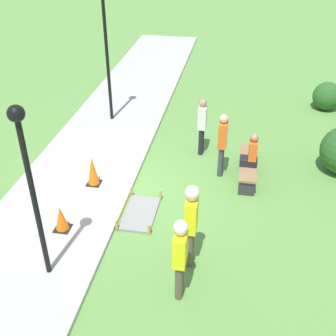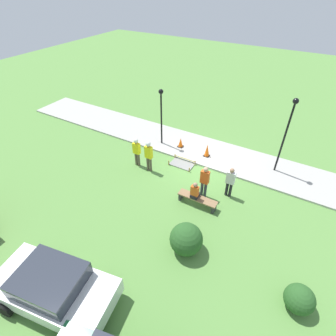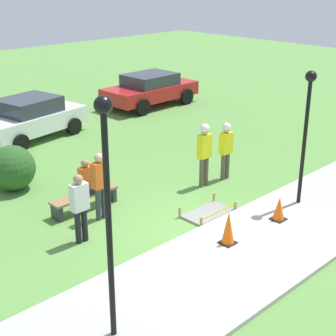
# 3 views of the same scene
# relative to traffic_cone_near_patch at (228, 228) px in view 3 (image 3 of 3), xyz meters

# --- Properties ---
(ground_plane) EXTENTS (60.00, 60.00, 0.00)m
(ground_plane) POSITION_rel_traffic_cone_near_patch_xyz_m (-0.08, 0.98, -0.48)
(ground_plane) COLOR #5B8E42
(sidewalk) EXTENTS (28.00, 2.96, 0.10)m
(sidewalk) POSITION_rel_traffic_cone_near_patch_xyz_m (-0.08, -0.50, -0.43)
(sidewalk) COLOR #ADAAA3
(sidewalk) RESTS_ON ground_plane
(wet_concrete_patch) EXTENTS (1.35, 0.78, 0.28)m
(wet_concrete_patch) POSITION_rel_traffic_cone_near_patch_xyz_m (0.90, 1.40, -0.45)
(wet_concrete_patch) COLOR gray
(wet_concrete_patch) RESTS_ON ground_plane
(traffic_cone_near_patch) EXTENTS (0.34, 0.34, 0.77)m
(traffic_cone_near_patch) POSITION_rel_traffic_cone_near_patch_xyz_m (0.00, 0.00, 0.00)
(traffic_cone_near_patch) COLOR black
(traffic_cone_near_patch) RESTS_ON sidewalk
(traffic_cone_far_patch) EXTENTS (0.34, 0.34, 0.59)m
(traffic_cone_far_patch) POSITION_rel_traffic_cone_near_patch_xyz_m (1.80, -0.11, -0.09)
(traffic_cone_far_patch) COLOR black
(traffic_cone_far_patch) RESTS_ON sidewalk
(park_bench) EXTENTS (1.88, 0.44, 0.45)m
(park_bench) POSITION_rel_traffic_cone_near_patch_xyz_m (-1.19, 3.82, -0.16)
(park_bench) COLOR #2D2D33
(park_bench) RESTS_ON ground_plane
(person_seated_on_bench) EXTENTS (0.36, 0.44, 0.89)m
(person_seated_on_bench) POSITION_rel_traffic_cone_near_patch_xyz_m (-1.05, 3.87, 0.32)
(person_seated_on_bench) COLOR black
(person_seated_on_bench) RESTS_ON park_bench
(worker_supervisor) EXTENTS (0.40, 0.27, 1.86)m
(worker_supervisor) POSITION_rel_traffic_cone_near_patch_xyz_m (2.21, 2.75, 0.64)
(worker_supervisor) COLOR brown
(worker_supervisor) RESTS_ON ground_plane
(worker_assistant) EXTENTS (0.40, 0.25, 1.73)m
(worker_assistant) POSITION_rel_traffic_cone_near_patch_xyz_m (3.05, 2.66, 0.54)
(worker_assistant) COLOR brown
(worker_assistant) RESTS_ON ground_plane
(bystander_in_orange_shirt) EXTENTS (0.40, 0.23, 1.74)m
(bystander_in_orange_shirt) POSITION_rel_traffic_cone_near_patch_xyz_m (-1.18, 3.11, 0.50)
(bystander_in_orange_shirt) COLOR #383D47
(bystander_in_orange_shirt) RESTS_ON ground_plane
(bystander_in_gray_shirt) EXTENTS (0.40, 0.22, 1.66)m
(bystander_in_gray_shirt) POSITION_rel_traffic_cone_near_patch_xyz_m (-2.22, 2.48, 0.45)
(bystander_in_gray_shirt) COLOR black
(bystander_in_gray_shirt) RESTS_ON ground_plane
(lamppost_near) EXTENTS (0.28, 0.28, 3.48)m
(lamppost_near) POSITION_rel_traffic_cone_near_patch_xyz_m (3.02, 0.10, 1.93)
(lamppost_near) COLOR black
(lamppost_near) RESTS_ON sidewalk
(lamppost_far) EXTENTS (0.28, 0.28, 4.11)m
(lamppost_far) POSITION_rel_traffic_cone_near_patch_xyz_m (-3.76, -0.64, 2.29)
(lamppost_far) COLOR black
(lamppost_far) RESTS_ON sidewalk
(parked_car_red) EXTENTS (4.45, 2.24, 1.47)m
(parked_car_red) POSITION_rel_traffic_cone_near_patch_xyz_m (7.29, 10.66, 0.30)
(parked_car_red) COLOR red
(parked_car_red) RESTS_ON ground_plane
(parked_car_white) EXTENTS (4.29, 2.63, 1.51)m
(parked_car_white) POSITION_rel_traffic_cone_near_patch_xyz_m (0.95, 10.21, 0.29)
(parked_car_white) COLOR white
(parked_car_white) RESTS_ON ground_plane
(shrub_rounded_mid) EXTENTS (1.29, 1.29, 1.29)m
(shrub_rounded_mid) POSITION_rel_traffic_cone_near_patch_xyz_m (-1.85, 6.30, 0.16)
(shrub_rounded_mid) COLOR #285623
(shrub_rounded_mid) RESTS_ON ground_plane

